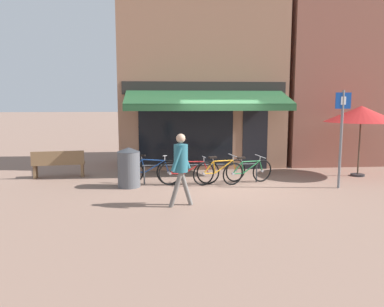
{
  "coord_description": "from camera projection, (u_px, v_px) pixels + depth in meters",
  "views": [
    {
      "loc": [
        -2.0,
        -10.68,
        2.42
      ],
      "look_at": [
        -1.08,
        -0.89,
        1.05
      ],
      "focal_mm": 35.0,
      "sensor_mm": 36.0,
      "label": 1
    }
  ],
  "objects": [
    {
      "name": "bike_rack_rail",
      "position": [
        201.0,
        167.0,
        11.16
      ],
      "size": [
        3.49,
        0.04,
        0.57
      ],
      "color": "#47494F",
      "rests_on": "ground_plane"
    },
    {
      "name": "cafe_parasol",
      "position": [
        361.0,
        114.0,
        12.0
      ],
      "size": [
        2.31,
        2.31,
        2.28
      ],
      "color": "#4C3D2D",
      "rests_on": "ground_plane"
    },
    {
      "name": "shop_front",
      "position": [
        200.0,
        83.0,
        14.42
      ],
      "size": [
        6.03,
        4.57,
        6.28
      ],
      "color": "#9E7056",
      "rests_on": "ground_plane"
    },
    {
      "name": "ground_plane",
      "position": [
        226.0,
        184.0,
        11.05
      ],
      "size": [
        160.0,
        160.0,
        0.0
      ],
      "primitive_type": "plane",
      "color": "#846656"
    },
    {
      "name": "parking_sign",
      "position": [
        342.0,
        130.0,
        10.33
      ],
      "size": [
        0.44,
        0.07,
        2.72
      ],
      "color": "slate",
      "rests_on": "ground_plane"
    },
    {
      "name": "bicycle_red",
      "position": [
        189.0,
        172.0,
        10.92
      ],
      "size": [
        1.81,
        0.52,
        0.84
      ],
      "rotation": [
        -0.05,
        0.0,
        0.06
      ],
      "color": "black",
      "rests_on": "ground_plane"
    },
    {
      "name": "bicycle_blue",
      "position": [
        150.0,
        171.0,
        11.02
      ],
      "size": [
        1.82,
        0.56,
        0.89
      ],
      "rotation": [
        -0.12,
        0.0,
        -0.22
      ],
      "color": "black",
      "rests_on": "ground_plane"
    },
    {
      "name": "litter_bin",
      "position": [
        129.0,
        167.0,
        10.6
      ],
      "size": [
        0.65,
        0.65,
        1.14
      ],
      "color": "#515459",
      "rests_on": "ground_plane"
    },
    {
      "name": "pedestrian_adult",
      "position": [
        181.0,
        162.0,
        8.59
      ],
      "size": [
        0.59,
        0.49,
        1.71
      ],
      "rotation": [
        0.0,
        0.0,
        -0.07
      ],
      "color": "slate",
      "rests_on": "ground_plane"
    },
    {
      "name": "bicycle_orange",
      "position": [
        220.0,
        171.0,
        11.06
      ],
      "size": [
        1.72,
        0.77,
        0.86
      ],
      "rotation": [
        0.09,
        0.0,
        0.38
      ],
      "color": "black",
      "rests_on": "ground_plane"
    },
    {
      "name": "bicycle_green",
      "position": [
        248.0,
        171.0,
        11.07
      ],
      "size": [
        1.65,
        0.71,
        0.84
      ],
      "rotation": [
        0.09,
        0.0,
        0.36
      ],
      "color": "black",
      "rests_on": "ground_plane"
    },
    {
      "name": "park_bench",
      "position": [
        59.0,
        163.0,
        11.94
      ],
      "size": [
        1.64,
        0.62,
        0.87
      ],
      "rotation": [
        0.0,
        0.0,
        0.12
      ],
      "color": "brown",
      "rests_on": "ground_plane"
    },
    {
      "name": "neighbour_building",
      "position": [
        359.0,
        75.0,
        15.5
      ],
      "size": [
        6.95,
        4.0,
        6.99
      ],
      "color": "#8E5647",
      "rests_on": "ground_plane"
    }
  ]
}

